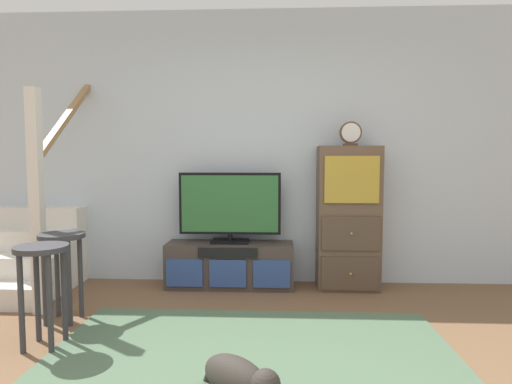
{
  "coord_description": "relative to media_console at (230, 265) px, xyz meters",
  "views": [
    {
      "loc": [
        0.15,
        -1.93,
        1.25
      ],
      "look_at": [
        -0.03,
        1.87,
        0.95
      ],
      "focal_mm": 30.41,
      "sensor_mm": 36.0,
      "label": 1
    }
  ],
  "objects": [
    {
      "name": "side_cabinet",
      "position": [
        1.13,
        0.01,
        0.46
      ],
      "size": [
        0.58,
        0.38,
        1.36
      ],
      "color": "brown",
      "rests_on": "ground_plane"
    },
    {
      "name": "television",
      "position": [
        0.0,
        0.02,
        0.58
      ],
      "size": [
        0.98,
        0.22,
        0.68
      ],
      "color": "black",
      "rests_on": "media_console"
    },
    {
      "name": "bar_stool_far",
      "position": [
        -1.18,
        -0.95,
        0.29
      ],
      "size": [
        0.34,
        0.34,
        0.68
      ],
      "color": "#333338",
      "rests_on": "ground_plane"
    },
    {
      "name": "staircase",
      "position": [
        -1.94,
        0.01,
        0.15
      ],
      "size": [
        1.0,
        1.36,
        2.2
      ],
      "color": "silver",
      "rests_on": "ground_plane"
    },
    {
      "name": "back_wall",
      "position": [
        0.3,
        0.27,
        1.14
      ],
      "size": [
        6.4,
        0.12,
        2.7
      ],
      "primitive_type": "cube",
      "color": "silver",
      "rests_on": "ground_plane"
    },
    {
      "name": "desk_clock",
      "position": [
        1.14,
        -0.0,
        1.26
      ],
      "size": [
        0.2,
        0.08,
        0.23
      ],
      "color": "#4C3823",
      "rests_on": "side_cabinet"
    },
    {
      "name": "bar_stool_near",
      "position": [
        -1.08,
        -1.41,
        0.29
      ],
      "size": [
        0.34,
        0.34,
        0.68
      ],
      "color": "#333338",
      "rests_on": "ground_plane"
    },
    {
      "name": "dog",
      "position": [
        0.26,
        -1.99,
        -0.1
      ],
      "size": [
        0.46,
        0.44,
        0.23
      ],
      "color": "#332D28",
      "rests_on": "ground_plane"
    },
    {
      "name": "area_rug",
      "position": [
        0.3,
        -1.59,
        -0.21
      ],
      "size": [
        2.6,
        1.8,
        0.01
      ],
      "primitive_type": "cube",
      "color": "#4C664C",
      "rests_on": "ground_plane"
    },
    {
      "name": "media_console",
      "position": [
        0.0,
        0.0,
        0.0
      ],
      "size": [
        1.22,
        0.38,
        0.43
      ],
      "color": "#423833",
      "rests_on": "ground_plane"
    }
  ]
}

